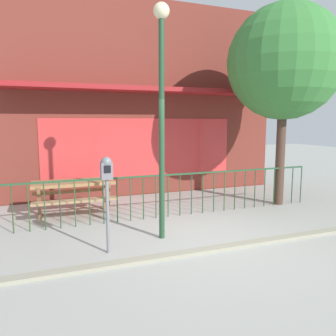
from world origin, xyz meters
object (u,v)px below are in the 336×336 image
picnic_table_left (73,188)px  street_lamp (162,90)px  parking_meter_near (107,179)px  street_tree (285,63)px

picnic_table_left → street_lamp: street_lamp is taller
parking_meter_near → picnic_table_left: bearing=96.3°
picnic_table_left → street_lamp: 3.29m
street_lamp → parking_meter_near: bearing=-161.4°
picnic_table_left → street_tree: street_tree is taller
parking_meter_near → street_lamp: bearing=18.6°
parking_meter_near → street_tree: street_tree is taller
picnic_table_left → street_lamp: (1.34, -2.20, 2.05)m
parking_meter_near → street_tree: (4.74, 1.66, 2.32)m
picnic_table_left → parking_meter_near: size_ratio=1.16×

